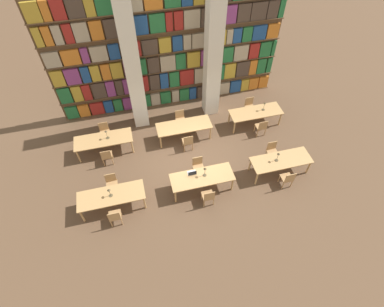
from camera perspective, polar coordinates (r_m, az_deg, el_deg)
The scene contains 28 objects.
ground_plane at distance 12.46m, azimuth -0.16°, elevation -1.50°, with size 40.00×40.00×0.00m, color brown.
bookshelf_bank at distance 13.63m, azimuth -4.36°, elevation 18.59°, with size 10.18×0.35×5.50m.
pillar_left at distance 12.43m, azimuth -11.33°, elevation 16.05°, with size 0.63×0.63×6.00m.
pillar_center at distance 12.92m, azimuth 4.05°, elevation 18.29°, with size 0.63×0.63×6.00m.
reading_table_0 at distance 11.06m, azimuth -15.12°, elevation -7.89°, with size 2.36×0.86×0.74m.
chair_0 at distance 10.83m, azimuth -14.48°, elevation -11.51°, with size 0.42×0.40×0.88m.
chair_1 at distance 11.62m, azimuth -15.05°, elevation -5.47°, with size 0.42×0.40×0.88m.
desk_lamp_0 at distance 10.77m, azimuth -15.49°, elevation -6.96°, with size 0.14×0.14×0.41m.
reading_table_1 at distance 11.14m, azimuth 1.92°, elevation -4.66°, with size 2.36×0.86×0.74m.
chair_2 at distance 10.93m, azimuth 3.13°, elevation -8.14°, with size 0.42×0.40×0.88m.
chair_3 at distance 11.71m, azimuth 1.18°, elevation -2.41°, with size 0.42×0.40×0.88m.
desk_lamp_1 at distance 10.88m, azimuth 2.48°, elevation -3.22°, with size 0.14×0.14×0.46m.
laptop at distance 11.13m, azimuth -0.01°, elevation -3.72°, with size 0.32×0.22×0.21m.
reading_table_2 at distance 12.12m, azimuth 16.59°, elevation -1.38°, with size 2.36×0.86×0.74m.
chair_4 at distance 11.91m, azimuth 17.75°, elevation -4.54°, with size 0.42×0.40×0.88m.
chair_5 at distance 12.64m, azimuth 15.01°, elevation 0.51°, with size 0.42×0.40×0.88m.
desk_lamp_2 at distance 11.78m, azimuth 16.08°, elevation -0.37°, with size 0.14×0.14×0.44m.
reading_table_3 at distance 12.87m, azimuth -16.51°, elevation 2.44°, with size 2.36×0.86×0.74m.
chair_6 at distance 12.51m, azimuth -15.93°, elevation -0.43°, with size 0.42×0.40×0.88m.
chair_7 at distance 13.50m, azimuth -16.32°, elevation 4.08°, with size 0.42×0.40×0.88m.
desk_lamp_3 at distance 12.59m, azimuth -16.02°, elevation 3.77°, with size 0.14×0.14×0.44m.
reading_table_4 at distance 12.90m, azimuth -1.55°, elevation 5.14°, with size 2.36×0.86×0.74m.
chair_8 at distance 12.55m, azimuth -0.81°, elevation 2.31°, with size 0.42×0.40×0.88m.
chair_9 at distance 13.53m, azimuth -2.24°, elevation 6.62°, with size 0.42×0.40×0.88m.
reading_table_5 at distance 13.83m, azimuth 12.04°, elevation 7.57°, with size 2.36×0.86×0.74m.
chair_10 at distance 13.51m, azimuth 13.07°, elevation 4.99°, with size 0.42×0.40×0.88m.
chair_11 at distance 14.43m, azimuth 10.89°, elevation 8.89°, with size 0.42×0.40×0.88m.
desk_lamp_4 at distance 13.76m, azimuth 13.62°, elevation 9.00°, with size 0.14×0.14×0.44m.
Camera 1 is at (-1.88, -7.57, 9.72)m, focal length 28.00 mm.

